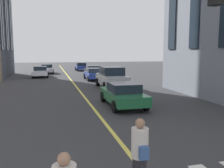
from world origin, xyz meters
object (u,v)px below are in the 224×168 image
Objects in this scene: pedestrian_companion at (140,155)px; car_white_parked_b at (40,71)px; car_black_oncoming at (93,71)px; car_green_mid at (123,94)px; car_silver_far at (112,77)px; car_blue_trailing at (81,67)px; car_silver_near at (47,69)px; car_blue_parked_a at (94,74)px.

car_white_parked_b is at bearing 6.36° from pedestrian_companion.
pedestrian_companion reaches higher than car_black_oncoming.
car_silver_far is (7.19, -1.15, 0.27)m from car_green_mid.
pedestrian_companion is (-37.48, 3.41, 0.14)m from car_blue_trailing.
car_silver_near is at bearing 17.89° from car_silver_far.
car_blue_trailing reaches higher than car_black_oncoming.
car_blue_trailing is at bearing -2.40° from car_green_mid.
car_black_oncoming is at bearing -8.01° from car_blue_parked_a.
car_blue_parked_a is at bearing -3.33° from car_green_mid.
car_blue_trailing is 11.80m from car_white_parked_b.
car_white_parked_b is (5.14, 6.09, 0.00)m from car_blue_parked_a.
car_silver_far is at bearing -9.06° from car_green_mid.
car_silver_far is (-11.89, 0.38, 0.27)m from car_black_oncoming.
car_silver_far is at bearing -12.04° from pedestrian_companion.
car_white_parked_b is (-9.86, 6.49, 0.00)m from car_blue_trailing.
car_green_mid is at bearing 170.94° from car_silver_far.
car_black_oncoming and car_white_parked_b have the same top height.
car_green_mid and car_white_parked_b have the same top height.
car_silver_near is 33.27m from pedestrian_companion.
pedestrian_companion is at bearing 172.31° from car_black_oncoming.
car_black_oncoming is 11.90m from car_silver_far.
car_white_parked_b is at bearing 172.25° from car_silver_near.
car_black_oncoming is 5.10m from car_blue_parked_a.
pedestrian_companion is (-15.65, 3.34, -0.13)m from car_silver_far.
pedestrian_companion is (-22.48, 3.01, 0.13)m from car_blue_parked_a.
car_green_mid is 1.00× the size of car_silver_near.
car_black_oncoming is (19.08, -1.53, 0.00)m from car_green_mid.
car_green_mid is 0.94× the size of car_silver_far.
car_blue_trailing is at bearing 1.79° from car_black_oncoming.
car_black_oncoming is 2.63× the size of pedestrian_companion.
car_blue_trailing is (4.30, -5.73, -0.00)m from car_silver_near.
car_green_mid is 1.13× the size of car_blue_trailing.
car_silver_far is at bearing -177.22° from car_blue_parked_a.
car_blue_parked_a is (-10.70, -5.33, 0.00)m from car_silver_near.
car_silver_far reaches higher than car_black_oncoming.
car_blue_trailing is (15.00, -0.40, -0.00)m from car_blue_parked_a.
car_black_oncoming is at bearing -178.21° from car_blue_trailing.
car_white_parked_b is (11.97, 6.42, -0.27)m from car_silver_far.
pedestrian_companion is (-33.19, -2.32, 0.13)m from car_silver_near.
car_blue_parked_a is at bearing -130.17° from car_white_parked_b.
car_blue_trailing is (9.94, 0.31, -0.00)m from car_black_oncoming.
pedestrian_companion reaches higher than car_blue_parked_a.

